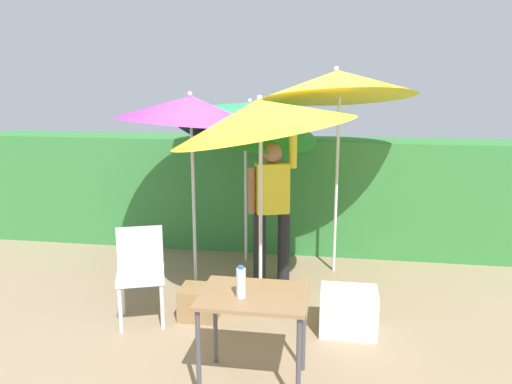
# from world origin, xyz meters

# --- Properties ---
(ground_plane) EXTENTS (24.00, 24.00, 0.00)m
(ground_plane) POSITION_xyz_m (0.00, 0.00, 0.00)
(ground_plane) COLOR #9E8466
(hedge_row) EXTENTS (8.00, 0.70, 1.50)m
(hedge_row) POSITION_xyz_m (0.00, 1.78, 0.75)
(hedge_row) COLOR #38843D
(hedge_row) RESTS_ON ground_plane
(umbrella_rainbow) EXTENTS (1.85, 1.80, 2.31)m
(umbrella_rainbow) POSITION_xyz_m (-0.24, 1.15, 1.85)
(umbrella_rainbow) COLOR silver
(umbrella_rainbow) RESTS_ON ground_plane
(umbrella_orange) EXTENTS (1.63, 1.62, 2.20)m
(umbrella_orange) POSITION_xyz_m (-0.73, 0.40, 1.96)
(umbrella_orange) COLOR silver
(umbrella_orange) RESTS_ON ground_plane
(umbrella_yellow) EXTENTS (1.77, 1.77, 2.55)m
(umbrella_yellow) POSITION_xyz_m (0.83, 0.96, 2.22)
(umbrella_yellow) COLOR silver
(umbrella_yellow) RESTS_ON ground_plane
(umbrella_navy) EXTENTS (1.81, 1.78, 2.27)m
(umbrella_navy) POSITION_xyz_m (0.12, -0.19, 1.95)
(umbrella_navy) COLOR silver
(umbrella_navy) RESTS_ON ground_plane
(person_vendor) EXTENTS (0.55, 0.32, 1.88)m
(person_vendor) POSITION_xyz_m (0.15, 0.53, 0.93)
(person_vendor) COLOR black
(person_vendor) RESTS_ON ground_plane
(chair_plastic) EXTENTS (0.56, 0.56, 0.89)m
(chair_plastic) POSITION_xyz_m (-0.98, -0.59, 0.51)
(chair_plastic) COLOR silver
(chair_plastic) RESTS_ON ground_plane
(cooler_box) EXTENTS (0.52, 0.39, 0.41)m
(cooler_box) POSITION_xyz_m (1.00, -0.55, 0.20)
(cooler_box) COLOR silver
(cooler_box) RESTS_ON ground_plane
(crate_cardboard) EXTENTS (0.37, 0.33, 0.31)m
(crate_cardboard) POSITION_xyz_m (-0.43, -0.49, 0.16)
(crate_cardboard) COLOR #9E7A4C
(crate_cardboard) RESTS_ON ground_plane
(folding_table) EXTENTS (0.80, 0.60, 0.75)m
(folding_table) POSITION_xyz_m (0.27, -1.51, 0.66)
(folding_table) COLOR #4C4C51
(folding_table) RESTS_ON ground_plane
(bottle_water) EXTENTS (0.07, 0.07, 0.24)m
(bottle_water) POSITION_xyz_m (0.19, -1.58, 0.86)
(bottle_water) COLOR silver
(bottle_water) RESTS_ON folding_table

